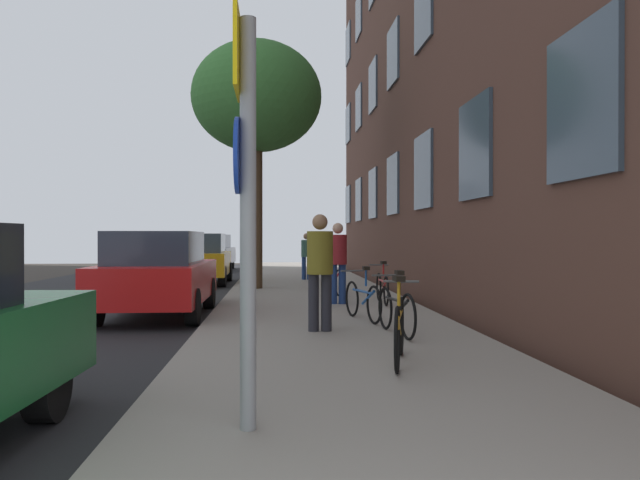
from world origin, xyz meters
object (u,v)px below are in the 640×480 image
Objects in this scene: pedestrian_0 at (320,264)px; bicycle_0 at (399,329)px; car_2 at (200,258)px; sign_post at (245,185)px; pedestrian_2 at (306,253)px; car_1 at (158,273)px; bicycle_4 at (333,280)px; tree_near at (257,98)px; bicycle_2 at (363,299)px; car_3 at (212,252)px; bicycle_3 at (382,287)px; pedestrian_1 at (338,258)px; bicycle_1 at (396,309)px; traffic_light at (253,210)px.

bicycle_0 is at bearing -74.09° from pedestrian_0.
sign_post is at bearing -82.13° from car_2.
pedestrian_2 is 0.36× the size of car_1.
tree_near is at bearing 133.55° from bicycle_4.
car_3 reaches higher than bicycle_2.
bicycle_3 is 16.43m from car_3.
pedestrian_0 reaches higher than pedestrian_2.
sign_post reaches higher than pedestrian_1.
bicycle_1 is 6.38m from bicycle_4.
bicycle_4 reaches higher than bicycle_3.
bicycle_3 is (0.52, 4.23, -0.01)m from bicycle_1.
tree_near is at bearing 113.66° from pedestrian_1.
tree_near is (-0.29, 12.73, 3.43)m from sign_post.
pedestrian_2 reaches higher than bicycle_3.
tree_near is 1.61× the size of car_3.
bicycle_2 is 0.41× the size of car_2.
traffic_light is 6.70m from tree_near.
traffic_light reaches higher than pedestrian_1.
pedestrian_2 is at bearing -64.24° from car_3.
car_2 is (-1.90, 3.12, -4.50)m from tree_near.
car_1 reaches higher than bicycle_0.
bicycle_0 is 0.99× the size of pedestrian_1.
traffic_light is at bearing 61.69° from car_2.
car_2 is 0.95× the size of car_3.
bicycle_4 is (-0.07, 4.79, 0.00)m from bicycle_2.
car_2 is at bearing -175.08° from pedestrian_2.
sign_post is at bearing -94.39° from pedestrian_2.
car_2 is (-3.72, 7.28, -0.25)m from pedestrian_1.
car_2 is at bearing 126.59° from bicycle_4.
tree_near is at bearing -114.12° from pedestrian_2.
car_3 is (-5.12, 15.60, 0.37)m from bicycle_3.
bicycle_3 is 1.08× the size of bicycle_4.
pedestrian_1 is at bearing 90.57° from bicycle_0.
car_1 is at bearing 141.35° from bicycle_1.
bicycle_2 reaches higher than bicycle_3.
pedestrian_2 is (-0.72, 11.80, 0.51)m from bicycle_1.
pedestrian_2 is 9.22m from car_1.
pedestrian_0 reaches higher than bicycle_1.
car_3 reaches higher than bicycle_0.
car_2 is at bearing -118.31° from traffic_light.
bicycle_0 is at bearing -82.41° from traffic_light.
bicycle_1 is 0.99× the size of pedestrian_1.
car_1 is at bearing 124.50° from bicycle_0.
tree_near is 5.80m from car_2.
bicycle_0 is 14.10m from car_2.
car_3 is (-4.17, 15.61, -0.25)m from pedestrian_1.
pedestrian_2 reaches higher than bicycle_2.
car_1 reaches higher than bicycle_2.
bicycle_1 is at bearing -76.96° from car_3.
traffic_light is at bearing 101.82° from pedestrian_1.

